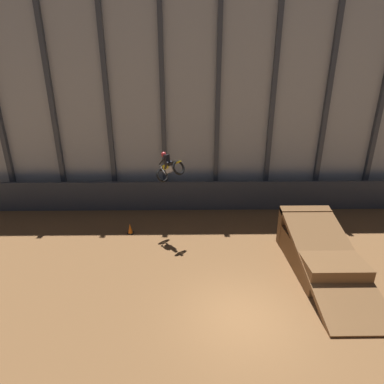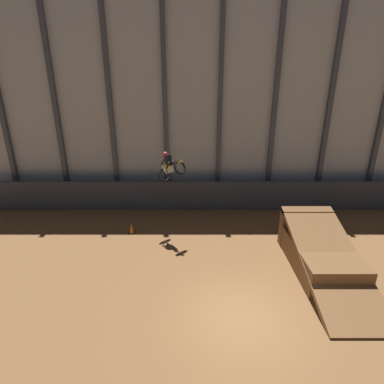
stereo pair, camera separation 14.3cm
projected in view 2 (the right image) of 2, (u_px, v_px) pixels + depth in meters
name	position (u px, v px, depth m)	size (l,w,h in m)	color
ground_plane	(239.00, 319.00, 10.58)	(60.00, 60.00, 0.00)	brown
arena_back_wall	(218.00, 109.00, 18.62)	(32.00, 0.40, 12.56)	#ADB2B7
lower_barrier	(217.00, 196.00, 19.31)	(31.36, 0.20, 1.91)	#383D47
dirt_ramp	(318.00, 251.00, 13.47)	(2.47, 6.42, 2.11)	brown
rider_bike_solo	(169.00, 167.00, 15.13)	(1.71, 1.69, 1.67)	black
traffic_cone_near_ramp	(130.00, 229.00, 16.45)	(0.36, 0.36, 0.58)	black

